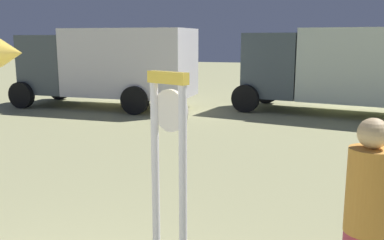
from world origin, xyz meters
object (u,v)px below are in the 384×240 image
at_px(box_truck_near, 361,66).
at_px(box_truck_far, 109,64).
at_px(standing_clock, 169,168).
at_px(person_near_clock, 366,216).

relative_size(box_truck_near, box_truck_far, 1.22).
xyz_separation_m(standing_clock, person_near_clock, (1.62, 0.09, -0.27)).
bearing_deg(box_truck_near, person_near_clock, -94.17).
height_order(box_truck_near, box_truck_far, box_truck_far).
relative_size(person_near_clock, box_truck_near, 0.24).
height_order(standing_clock, box_truck_far, box_truck_far).
height_order(standing_clock, person_near_clock, standing_clock).
bearing_deg(standing_clock, box_truck_near, 77.38).
distance_m(standing_clock, box_truck_far, 11.47).
distance_m(box_truck_near, box_truck_far, 8.22).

